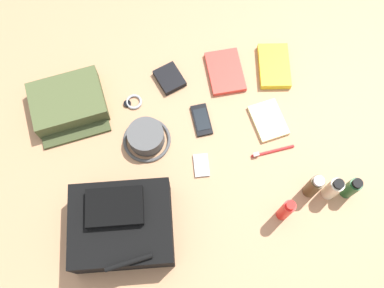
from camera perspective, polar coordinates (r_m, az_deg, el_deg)
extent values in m
cube|color=#B07D56|center=(1.60, 0.00, -0.64)|extent=(2.64, 2.02, 0.02)
cube|color=black|center=(1.47, -9.08, -10.52)|extent=(0.38, 0.34, 0.14)
cube|color=black|center=(1.40, -10.05, -8.10)|extent=(0.20, 0.16, 0.03)
cylinder|color=black|center=(1.37, -8.26, -15.05)|extent=(0.15, 0.02, 0.02)
cube|color=#47512D|center=(1.69, -15.90, 5.32)|extent=(0.26, 0.20, 0.08)
cube|color=#394124|center=(1.67, -14.89, 1.61)|extent=(0.25, 0.07, 0.01)
cylinder|color=#4E4E4E|center=(1.58, -6.02, 0.97)|extent=(0.13, 0.13, 0.06)
torus|color=#4E4E4E|center=(1.61, -5.90, 0.54)|extent=(0.18, 0.18, 0.01)
cylinder|color=#19471E|center=(1.59, 20.04, -5.45)|extent=(0.04, 0.04, 0.11)
cylinder|color=black|center=(1.53, 20.80, -4.83)|extent=(0.03, 0.03, 0.01)
cylinder|color=beige|center=(1.56, 17.87, -5.62)|extent=(0.05, 0.05, 0.12)
cylinder|color=black|center=(1.50, 18.61, -4.97)|extent=(0.03, 0.03, 0.01)
cylinder|color=#473319|center=(1.54, 15.56, -5.36)|extent=(0.05, 0.05, 0.13)
cylinder|color=silver|center=(1.48, 16.24, -4.66)|extent=(0.04, 0.04, 0.01)
cylinder|color=red|center=(1.49, 12.13, -8.47)|extent=(0.04, 0.04, 0.14)
cylinder|color=red|center=(1.42, 12.76, -7.81)|extent=(0.03, 0.03, 0.01)
cube|color=yellow|center=(1.75, 10.66, 9.97)|extent=(0.16, 0.21, 0.03)
cube|color=white|center=(1.75, 10.64, 9.91)|extent=(0.15, 0.20, 0.02)
cube|color=red|center=(1.72, 4.35, 9.40)|extent=(0.15, 0.20, 0.02)
cube|color=white|center=(1.72, 4.35, 9.35)|extent=(0.14, 0.19, 0.01)
cube|color=black|center=(1.63, 1.26, 3.16)|extent=(0.07, 0.13, 0.01)
cube|color=black|center=(1.62, 1.27, 3.25)|extent=(0.06, 0.09, 0.00)
cube|color=#B7B7BC|center=(1.57, 1.23, -2.81)|extent=(0.07, 0.09, 0.01)
cylinder|color=silver|center=(1.57, 1.07, -2.26)|extent=(0.03, 0.03, 0.00)
torus|color=#99999E|center=(1.67, -7.58, 5.48)|extent=(0.06, 0.06, 0.01)
cylinder|color=black|center=(1.67, -8.44, 5.24)|extent=(0.03, 0.03, 0.01)
cylinder|color=red|center=(1.61, 10.50, -0.92)|extent=(0.16, 0.02, 0.01)
cube|color=white|center=(1.59, 8.37, -1.35)|extent=(0.02, 0.01, 0.01)
cube|color=black|center=(1.70, -2.92, 8.56)|extent=(0.11, 0.13, 0.02)
cube|color=beige|center=(1.65, 9.94, 3.06)|extent=(0.11, 0.15, 0.02)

